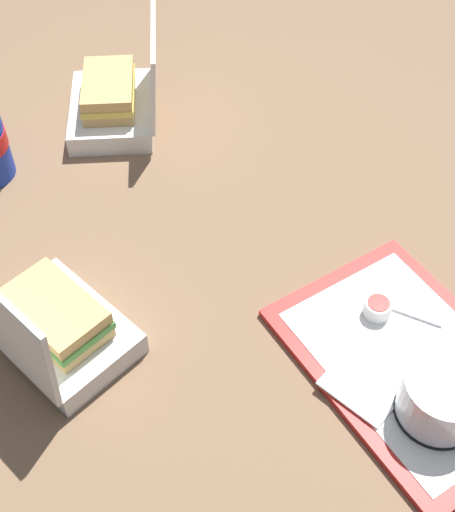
{
  "coord_description": "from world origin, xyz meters",
  "views": [
    {
      "loc": [
        0.58,
        -0.34,
        0.86
      ],
      "look_at": [
        0.0,
        0.03,
        0.05
      ],
      "focal_mm": 50.0,
      "sensor_mm": 36.0,
      "label": 1
    }
  ],
  "objects_px": {
    "food_tray": "(410,363)",
    "plastic_fork": "(406,311)",
    "clamshell_sandwich_front": "(54,326)",
    "cake_container": "(441,398)",
    "ketchup_cup": "(378,307)",
    "clamshell_sandwich_right": "(115,100)"
  },
  "relations": [
    {
      "from": "cake_container",
      "to": "clamshell_sandwich_front",
      "type": "relative_size",
      "value": 0.47
    },
    {
      "from": "clamshell_sandwich_right",
      "to": "clamshell_sandwich_front",
      "type": "bearing_deg",
      "value": -36.94
    },
    {
      "from": "plastic_fork",
      "to": "clamshell_sandwich_right",
      "type": "bearing_deg",
      "value": 160.68
    },
    {
      "from": "food_tray",
      "to": "clamshell_sandwich_front",
      "type": "distance_m",
      "value": 0.5
    },
    {
      "from": "clamshell_sandwich_front",
      "to": "ketchup_cup",
      "type": "bearing_deg",
      "value": 62.6
    },
    {
      "from": "clamshell_sandwich_front",
      "to": "clamshell_sandwich_right",
      "type": "distance_m",
      "value": 0.51
    },
    {
      "from": "cake_container",
      "to": "ketchup_cup",
      "type": "distance_m",
      "value": 0.17
    },
    {
      "from": "plastic_fork",
      "to": "clamshell_sandwich_right",
      "type": "xyz_separation_m",
      "value": [
        -0.64,
        -0.14,
        0.03
      ]
    },
    {
      "from": "food_tray",
      "to": "plastic_fork",
      "type": "bearing_deg",
      "value": 143.22
    },
    {
      "from": "ketchup_cup",
      "to": "clamshell_sandwich_right",
      "type": "xyz_separation_m",
      "value": [
        -0.62,
        -0.1,
        0.02
      ]
    },
    {
      "from": "food_tray",
      "to": "clamshell_sandwich_right",
      "type": "bearing_deg",
      "value": -172.71
    },
    {
      "from": "food_tray",
      "to": "cake_container",
      "type": "height_order",
      "value": "cake_container"
    },
    {
      "from": "cake_container",
      "to": "clamshell_sandwich_right",
      "type": "bearing_deg",
      "value": -175.42
    },
    {
      "from": "cake_container",
      "to": "clamshell_sandwich_right",
      "type": "height_order",
      "value": "clamshell_sandwich_right"
    },
    {
      "from": "ketchup_cup",
      "to": "clamshell_sandwich_right",
      "type": "bearing_deg",
      "value": -170.51
    },
    {
      "from": "cake_container",
      "to": "plastic_fork",
      "type": "bearing_deg",
      "value": 151.54
    },
    {
      "from": "cake_container",
      "to": "plastic_fork",
      "type": "distance_m",
      "value": 0.17
    },
    {
      "from": "food_tray",
      "to": "plastic_fork",
      "type": "xyz_separation_m",
      "value": [
        -0.07,
        0.05,
        0.01
      ]
    },
    {
      "from": "food_tray",
      "to": "ketchup_cup",
      "type": "bearing_deg",
      "value": 171.67
    },
    {
      "from": "food_tray",
      "to": "cake_container",
      "type": "xyz_separation_m",
      "value": [
        0.08,
        -0.03,
        0.04
      ]
    },
    {
      "from": "ketchup_cup",
      "to": "clamshell_sandwich_right",
      "type": "distance_m",
      "value": 0.63
    },
    {
      "from": "clamshell_sandwich_front",
      "to": "clamshell_sandwich_right",
      "type": "xyz_separation_m",
      "value": [
        -0.41,
        0.31,
        0.0
      ]
    }
  ]
}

